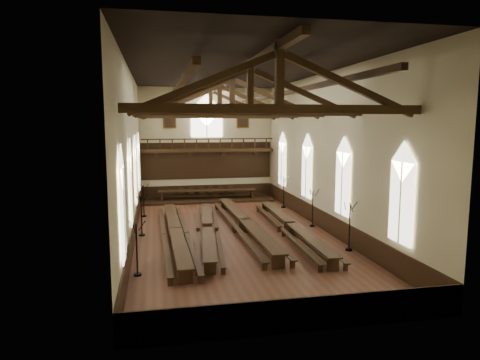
{
  "coord_description": "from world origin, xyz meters",
  "views": [
    {
      "loc": [
        -4.62,
        -25.69,
        6.9
      ],
      "look_at": [
        0.78,
        1.5,
        3.16
      ],
      "focal_mm": 32.0,
      "sensor_mm": 36.0,
      "label": 1
    }
  ],
  "objects_px": {
    "high_table": "(208,191)",
    "candelabrum_left_near": "(137,259)",
    "refectory_row_a": "(175,231)",
    "dais": "(208,200)",
    "refectory_row_c": "(245,222)",
    "candelabrum_right_near": "(349,236)",
    "candelabrum_left_mid": "(142,223)",
    "candelabrum_left_far": "(144,206)",
    "candelabrum_right_far": "(284,198)",
    "candelabrum_right_mid": "(312,215)",
    "refectory_row_d": "(291,225)",
    "refectory_row_b": "(208,228)"
  },
  "relations": [
    {
      "from": "refectory_row_c",
      "to": "candelabrum_right_far",
      "type": "xyz_separation_m",
      "value": [
        4.7,
        7.0,
        0.21
      ]
    },
    {
      "from": "refectory_row_d",
      "to": "candelabrum_right_near",
      "type": "height_order",
      "value": "candelabrum_right_near"
    },
    {
      "from": "candelabrum_left_near",
      "to": "candelabrum_right_near",
      "type": "distance_m",
      "value": 11.23
    },
    {
      "from": "candelabrum_right_mid",
      "to": "candelabrum_right_far",
      "type": "xyz_separation_m",
      "value": [
        0.0,
        6.53,
        0.04
      ]
    },
    {
      "from": "refectory_row_d",
      "to": "candelabrum_left_mid",
      "type": "relative_size",
      "value": 5.52
    },
    {
      "from": "candelabrum_left_mid",
      "to": "candelabrum_left_far",
      "type": "xyz_separation_m",
      "value": [
        0.0,
        5.48,
        -0.04
      ]
    },
    {
      "from": "candelabrum_right_mid",
      "to": "candelabrum_left_near",
      "type": "bearing_deg",
      "value": -146.99
    },
    {
      "from": "refectory_row_a",
      "to": "dais",
      "type": "distance_m",
      "value": 12.87
    },
    {
      "from": "refectory_row_c",
      "to": "candelabrum_right_near",
      "type": "distance_m",
      "value": 6.9
    },
    {
      "from": "candelabrum_right_near",
      "to": "candelabrum_right_mid",
      "type": "xyz_separation_m",
      "value": [
        0.0,
        5.52,
        -0.05
      ]
    },
    {
      "from": "refectory_row_a",
      "to": "high_table",
      "type": "relative_size",
      "value": 1.71
    },
    {
      "from": "refectory_row_a",
      "to": "candelabrum_left_far",
      "type": "relative_size",
      "value": 5.93
    },
    {
      "from": "dais",
      "to": "candelabrum_left_near",
      "type": "relative_size",
      "value": 4.48
    },
    {
      "from": "candelabrum_left_far",
      "to": "candelabrum_right_near",
      "type": "bearing_deg",
      "value": -44.23
    },
    {
      "from": "refectory_row_c",
      "to": "refectory_row_d",
      "type": "distance_m",
      "value": 2.93
    },
    {
      "from": "candelabrum_left_mid",
      "to": "candelabrum_left_far",
      "type": "bearing_deg",
      "value": 90.0
    },
    {
      "from": "candelabrum_right_mid",
      "to": "dais",
      "type": "bearing_deg",
      "value": 118.16
    },
    {
      "from": "refectory_row_d",
      "to": "candelabrum_right_far",
      "type": "distance_m",
      "value": 8.35
    },
    {
      "from": "dais",
      "to": "candelabrum_left_near",
      "type": "height_order",
      "value": "candelabrum_left_near"
    },
    {
      "from": "refectory_row_a",
      "to": "dais",
      "type": "bearing_deg",
      "value": 74.56
    },
    {
      "from": "refectory_row_a",
      "to": "high_table",
      "type": "height_order",
      "value": "high_table"
    },
    {
      "from": "candelabrum_left_near",
      "to": "candelabrum_right_mid",
      "type": "bearing_deg",
      "value": 33.01
    },
    {
      "from": "candelabrum_left_mid",
      "to": "candelabrum_left_near",
      "type": "bearing_deg",
      "value": -90.0
    },
    {
      "from": "refectory_row_c",
      "to": "candelabrum_left_near",
      "type": "distance_m",
      "value": 9.3
    },
    {
      "from": "candelabrum_left_mid",
      "to": "candelabrum_right_far",
      "type": "distance_m",
      "value": 12.98
    },
    {
      "from": "candelabrum_left_near",
      "to": "candelabrum_right_near",
      "type": "height_order",
      "value": "candelabrum_right_near"
    },
    {
      "from": "candelabrum_left_far",
      "to": "refectory_row_c",
      "type": "bearing_deg",
      "value": -41.96
    },
    {
      "from": "refectory_row_c",
      "to": "candelabrum_left_far",
      "type": "height_order",
      "value": "candelabrum_left_far"
    },
    {
      "from": "candelabrum_right_near",
      "to": "candelabrum_right_far",
      "type": "relative_size",
      "value": 1.01
    },
    {
      "from": "dais",
      "to": "refectory_row_d",
      "type": "bearing_deg",
      "value": -73.06
    },
    {
      "from": "candelabrum_left_far",
      "to": "candelabrum_right_near",
      "type": "relative_size",
      "value": 0.92
    },
    {
      "from": "candelabrum_right_mid",
      "to": "refectory_row_d",
      "type": "bearing_deg",
      "value": -141.72
    },
    {
      "from": "candelabrum_left_near",
      "to": "refectory_row_d",
      "type": "bearing_deg",
      "value": 31.77
    },
    {
      "from": "refectory_row_b",
      "to": "candelabrum_left_mid",
      "type": "relative_size",
      "value": 5.4
    },
    {
      "from": "dais",
      "to": "candelabrum_left_mid",
      "type": "height_order",
      "value": "candelabrum_left_mid"
    },
    {
      "from": "candelabrum_right_near",
      "to": "refectory_row_d",
      "type": "bearing_deg",
      "value": 116.72
    },
    {
      "from": "refectory_row_a",
      "to": "refectory_row_d",
      "type": "xyz_separation_m",
      "value": [
        7.16,
        0.15,
        -0.03
      ]
    },
    {
      "from": "dais",
      "to": "candelabrum_left_far",
      "type": "distance_m",
      "value": 7.65
    },
    {
      "from": "candelabrum_left_far",
      "to": "candelabrum_right_mid",
      "type": "xyz_separation_m",
      "value": [
        11.1,
        -5.29,
        0.02
      ]
    },
    {
      "from": "dais",
      "to": "candelabrum_left_mid",
      "type": "bearing_deg",
      "value": -116.31
    },
    {
      "from": "dais",
      "to": "high_table",
      "type": "bearing_deg",
      "value": -90.0
    },
    {
      "from": "candelabrum_left_mid",
      "to": "candelabrum_right_near",
      "type": "distance_m",
      "value": 12.31
    },
    {
      "from": "dais",
      "to": "candelabrum_right_far",
      "type": "bearing_deg",
      "value": -35.97
    },
    {
      "from": "refectory_row_c",
      "to": "dais",
      "type": "height_order",
      "value": "refectory_row_c"
    },
    {
      "from": "dais",
      "to": "refectory_row_b",
      "type": "bearing_deg",
      "value": -96.83
    },
    {
      "from": "refectory_row_b",
      "to": "candelabrum_left_near",
      "type": "xyz_separation_m",
      "value": [
        -3.97,
        -6.09,
        0.26
      ]
    },
    {
      "from": "refectory_row_c",
      "to": "high_table",
      "type": "relative_size",
      "value": 1.75
    },
    {
      "from": "high_table",
      "to": "refectory_row_a",
      "type": "bearing_deg",
      "value": -105.44
    },
    {
      "from": "high_table",
      "to": "candelabrum_left_near",
      "type": "distance_m",
      "value": 18.69
    },
    {
      "from": "refectory_row_a",
      "to": "candelabrum_right_far",
      "type": "distance_m",
      "value": 12.32
    }
  ]
}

